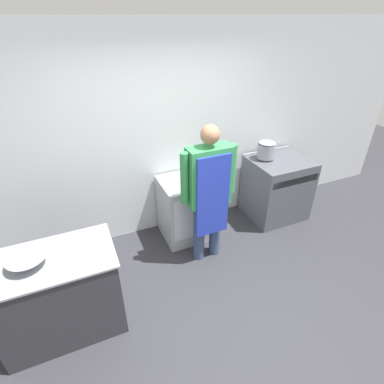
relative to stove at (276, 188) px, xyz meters
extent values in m
plane|color=#2D2D33|center=(-1.61, -1.31, -0.46)|extent=(14.00, 14.00, 0.00)
cube|color=silver|center=(-1.61, 0.44, 0.89)|extent=(8.00, 0.05, 2.70)
cube|color=#2D2D33|center=(-3.08, -0.80, -0.03)|extent=(1.05, 0.63, 0.87)
cube|color=gray|center=(-3.08, -0.80, 0.42)|extent=(1.10, 0.66, 0.02)
cube|color=#4C4F56|center=(0.00, 0.00, 0.00)|extent=(0.83, 0.72, 0.92)
cube|color=gray|center=(0.00, -0.35, 0.29)|extent=(0.76, 0.03, 0.10)
cube|color=gray|center=(0.00, 0.35, 0.47)|extent=(0.83, 0.03, 0.02)
cube|color=#A8ADB2|center=(-1.45, 0.09, -0.03)|extent=(0.63, 0.61, 0.86)
cube|color=silver|center=(-1.45, -0.21, 0.01)|extent=(0.54, 0.02, 0.60)
cylinder|color=#38476B|center=(-1.47, -0.42, -0.06)|extent=(0.14, 0.14, 0.80)
cylinder|color=#38476B|center=(-1.25, -0.42, -0.06)|extent=(0.14, 0.14, 0.80)
cube|color=#338C4C|center=(-1.36, -0.42, 0.69)|extent=(0.50, 0.22, 0.70)
cube|color=#2338B2|center=(-1.36, -0.54, 0.48)|extent=(0.40, 0.02, 1.01)
cylinder|color=#338C4C|center=(-1.65, -0.42, 0.73)|extent=(0.09, 0.09, 0.60)
cylinder|color=#338C4C|center=(-1.07, -0.42, 0.73)|extent=(0.09, 0.09, 0.60)
sphere|color=#9E7051|center=(-1.36, -0.42, 1.18)|extent=(0.21, 0.21, 0.21)
cone|color=gray|center=(-3.23, -0.81, 0.48)|extent=(0.33, 0.33, 0.10)
cylinder|color=gray|center=(-0.19, 0.13, 0.58)|extent=(0.25, 0.25, 0.21)
ellipsoid|color=gray|center=(-0.19, 0.13, 0.70)|extent=(0.24, 0.24, 0.04)
camera|label=1|loc=(-2.71, -3.05, 2.25)|focal=28.00mm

